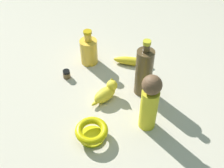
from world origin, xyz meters
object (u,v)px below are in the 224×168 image
bottle_tall (144,72)px  banana (132,61)px  nail_polish_jar (67,74)px  cat_figurine (107,92)px  person_figure_adult (150,102)px  bottle_short (89,50)px  bowl (92,132)px

bottle_tall → banana: (-0.03, 0.18, -0.09)m
nail_polish_jar → bottle_tall: bearing=-17.3°
cat_figurine → person_figure_adult: bearing=-44.4°
bottle_short → person_figure_adult: person_figure_adult is taller
bottle_tall → cat_figurine: bottle_tall is taller
banana → person_figure_adult: size_ratio=0.72×
bottle_tall → bowl: size_ratio=2.17×
bottle_tall → cat_figurine: (-0.15, -0.04, -0.08)m
banana → nail_polish_jar: bearing=27.3°
cat_figurine → bottle_short: bearing=107.1°
person_figure_adult → nail_polish_jar: bearing=138.9°
bowl → banana: bearing=65.3°
bowl → banana: 0.45m
nail_polish_jar → bottle_short: bearing=46.4°
bowl → nail_polish_jar: bowl is taller
bottle_short → banana: bottle_short is taller
cat_figurine → bottle_tall: bearing=12.9°
banana → nail_polish_jar: 0.32m
bottle_tall → person_figure_adult: size_ratio=1.06×
person_figure_adult → bowl: bearing=-166.6°
nail_polish_jar → bowl: bearing=-70.8°
nail_polish_jar → person_figure_adult: person_figure_adult is taller
bottle_tall → nail_polish_jar: bearing=162.7°
bottle_tall → person_figure_adult: (-0.00, -0.18, 0.02)m
bottle_tall → banana: 0.20m
cat_figurine → bowl: bearing=-107.2°
cat_figurine → nail_polish_jar: 0.23m
bottle_tall → person_figure_adult: bearing=-91.4°
bottle_short → bowl: bottle_short is taller
cat_figurine → bowl: (-0.06, -0.20, -0.00)m
cat_figurine → nail_polish_jar: size_ratio=2.99×
cat_figurine → bottle_short: (-0.08, 0.25, 0.03)m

